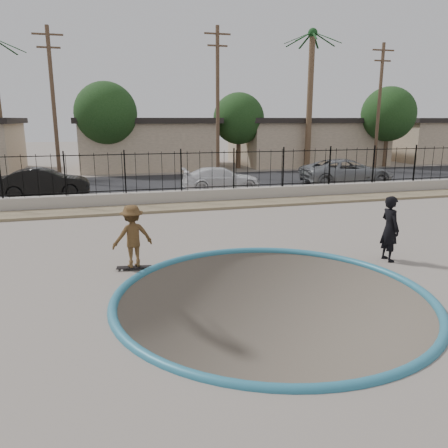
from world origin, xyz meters
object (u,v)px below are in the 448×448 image
object	(u,v)px
skater	(133,240)
car_b	(44,183)
car_c	(221,179)
car_d	(347,172)
skateboard	(134,267)
videographer	(390,229)

from	to	relation	value
skater	car_b	bearing A→B (deg)	-86.97
car_c	car_d	world-z (taller)	car_d
skateboard	car_b	size ratio (longest dim) A/B	0.21
skater	car_d	distance (m)	17.68
videographer	car_b	world-z (taller)	videographer
skater	videographer	size ratio (longest dim) A/B	0.89
skater	car_d	xyz separation A→B (m)	(13.16, 11.80, -0.02)
car_b	car_c	bearing A→B (deg)	-92.63
skater	car_b	size ratio (longest dim) A/B	0.37
car_b	skateboard	bearing A→B (deg)	-164.49
skateboard	car_d	bearing A→B (deg)	50.96
skater	car_d	bearing A→B (deg)	-151.07
videographer	car_b	size ratio (longest dim) A/B	0.42
skater	car_b	distance (m)	12.63
car_d	skater	bearing A→B (deg)	135.06
videographer	skater	bearing A→B (deg)	81.12
car_b	car_d	bearing A→B (deg)	-91.64
skater	skateboard	world-z (taller)	skater
videographer	car_c	size ratio (longest dim) A/B	0.42
skateboard	car_d	world-z (taller)	car_d
skateboard	videographer	world-z (taller)	videographer
car_c	car_d	bearing A→B (deg)	-87.30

